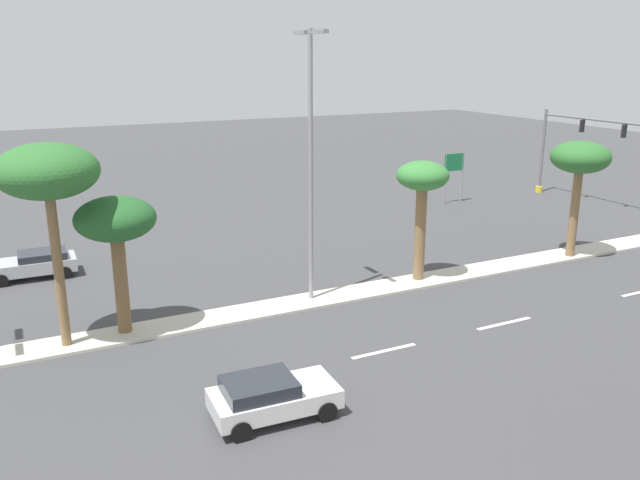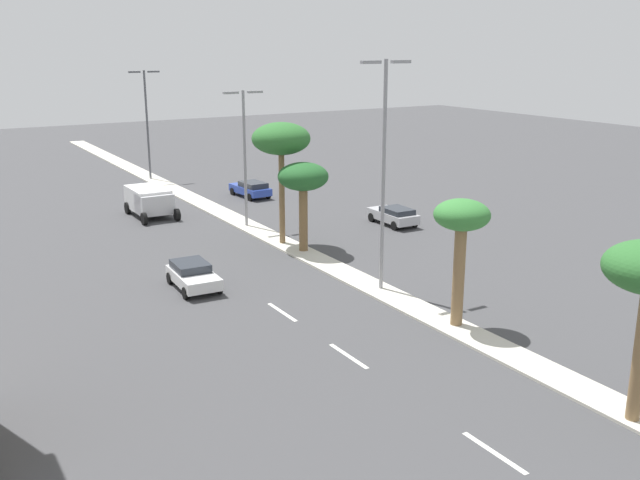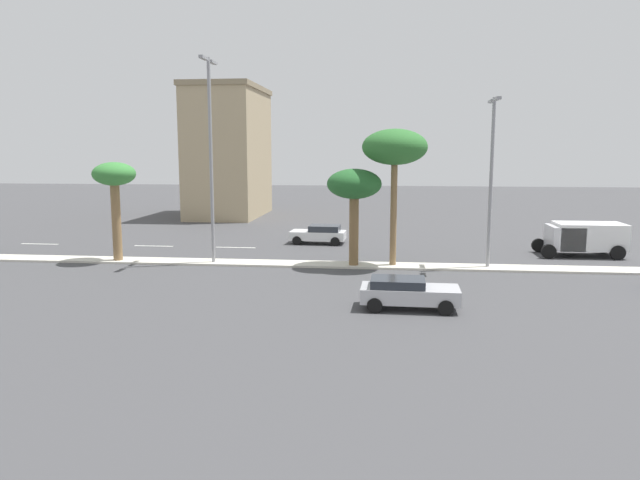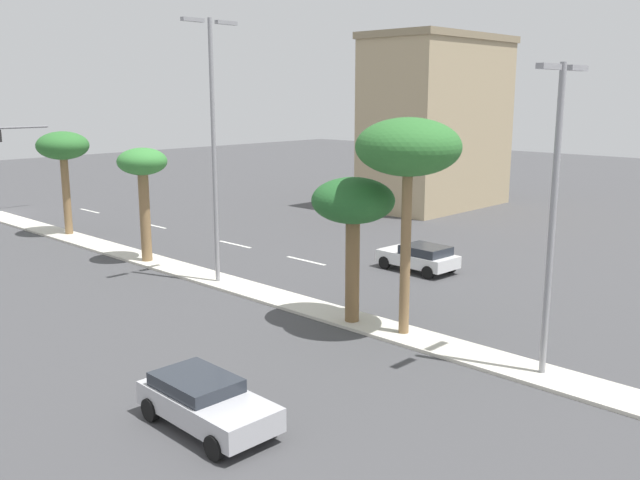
{
  "view_description": "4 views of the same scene",
  "coord_description": "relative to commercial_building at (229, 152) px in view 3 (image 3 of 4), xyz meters",
  "views": [
    {
      "loc": [
        -25.03,
        39.35,
        10.97
      ],
      "look_at": [
        1.45,
        26.21,
        2.41
      ],
      "focal_mm": 36.65,
      "sensor_mm": 36.0,
      "label": 1
    },
    {
      "loc": [
        -20.96,
        -1.83,
        12.6
      ],
      "look_at": [
        -2.05,
        29.81,
        2.47
      ],
      "focal_mm": 40.21,
      "sensor_mm": 36.0,
      "label": 2
    },
    {
      "loc": [
        34.32,
        37.39,
        6.69
      ],
      "look_at": [
        2.95,
        33.95,
        1.95
      ],
      "focal_mm": 33.67,
      "sensor_mm": 36.0,
      "label": 3
    },
    {
      "loc": [
        19.42,
        52.31,
        8.66
      ],
      "look_at": [
        0.43,
        34.11,
        3.11
      ],
      "focal_mm": 38.91,
      "sensor_mm": 36.0,
      "label": 4
    }
  ],
  "objects": [
    {
      "name": "ground_plane",
      "position": [
        25.69,
        15.91,
        -6.53
      ],
      "size": [
        160.0,
        160.0,
        0.0
      ],
      "primitive_type": "plane",
      "color": "#424244"
    },
    {
      "name": "median_curb",
      "position": [
        25.69,
        26.61,
        -6.47
      ],
      "size": [
        1.8,
        96.24,
        0.12
      ],
      "primitive_type": "cube",
      "color": "beige",
      "rests_on": "ground"
    },
    {
      "name": "lane_stripe_outboard",
      "position": [
        19.87,
        -8.84,
        -6.53
      ],
      "size": [
        0.2,
        2.8,
        0.01
      ],
      "primitive_type": "cube",
      "color": "silver",
      "rests_on": "ground"
    },
    {
      "name": "lane_stripe_far",
      "position": [
        19.87,
        -0.33,
        -6.53
      ],
      "size": [
        0.2,
        2.8,
        0.01
      ],
      "primitive_type": "cube",
      "color": "silver",
      "rests_on": "ground"
    },
    {
      "name": "lane_stripe_left",
      "position": [
        19.87,
        5.58,
        -6.53
      ],
      "size": [
        0.2,
        2.8,
        0.01
      ],
      "primitive_type": "cube",
      "color": "silver",
      "rests_on": "ground"
    },
    {
      "name": "commercial_building",
      "position": [
        0.0,
        0.0,
        0.0
      ],
      "size": [
        12.08,
        6.77,
        13.03
      ],
      "color": "tan",
      "rests_on": "ground"
    },
    {
      "name": "palm_tree_rear",
      "position": [
        25.91,
        -0.14,
        -1.61
      ],
      "size": [
        2.53,
        2.53,
        5.87
      ],
      "color": "olive",
      "rests_on": "median_curb"
    },
    {
      "name": "palm_tree_near",
      "position": [
        25.9,
        14.09,
        -1.92
      ],
      "size": [
        3.11,
        3.11,
        5.53
      ],
      "color": "brown",
      "rests_on": "median_curb"
    },
    {
      "name": "palm_tree_left",
      "position": [
        25.61,
        16.34,
        0.23
      ],
      "size": [
        3.69,
        3.69,
        7.76
      ],
      "color": "olive",
      "rests_on": "median_curb"
    },
    {
      "name": "street_lamp_front",
      "position": [
        25.88,
        5.77,
        0.34
      ],
      "size": [
        2.9,
        0.24,
        11.76
      ],
      "color": "gray",
      "rests_on": "median_curb"
    },
    {
      "name": "street_lamp_outboard",
      "position": [
        25.58,
        21.72,
        -0.86
      ],
      "size": [
        2.9,
        0.24,
        9.44
      ],
      "color": "gray",
      "rests_on": "median_curb"
    },
    {
      "name": "sedan_silver_front",
      "position": [
        34.93,
        16.86,
        -5.81
      ],
      "size": [
        2.03,
        4.18,
        1.31
      ],
      "color": "#B2B2B7",
      "rests_on": "ground"
    },
    {
      "name": "sedan_white_mid",
      "position": [
        17.49,
        11.18,
        -5.81
      ],
      "size": [
        2.18,
        4.01,
        1.34
      ],
      "color": "silver",
      "rests_on": "ground"
    },
    {
      "name": "box_truck",
      "position": [
        20.74,
        28.31,
        -5.31
      ],
      "size": [
        2.75,
        5.28,
        2.12
      ],
      "color": "silver",
      "rests_on": "ground"
    }
  ]
}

